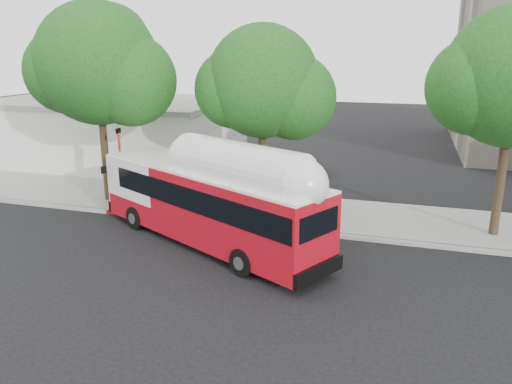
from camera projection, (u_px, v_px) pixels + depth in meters
ground at (242, 266)px, 17.82m from camera, size 120.00×120.00×0.00m
sidewalk at (285, 211)px, 23.78m from camera, size 60.00×5.00×0.15m
curb_strip at (271, 228)px, 21.39m from camera, size 60.00×0.30×0.15m
red_curb_segment at (206, 222)px, 22.23m from camera, size 10.00×0.32×0.16m
street_tree_left at (107, 69)px, 23.52m from camera, size 6.67×5.80×9.74m
street_tree_mid at (272, 86)px, 21.94m from camera, size 5.75×5.00×8.62m
low_commercial_bldg at (113, 130)px, 34.05m from camera, size 16.20×10.20×4.25m
transit_bus at (209, 205)px, 19.43m from camera, size 11.37×7.23×3.48m
signal_pole at (121, 169)px, 23.42m from camera, size 0.11×0.38×3.99m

